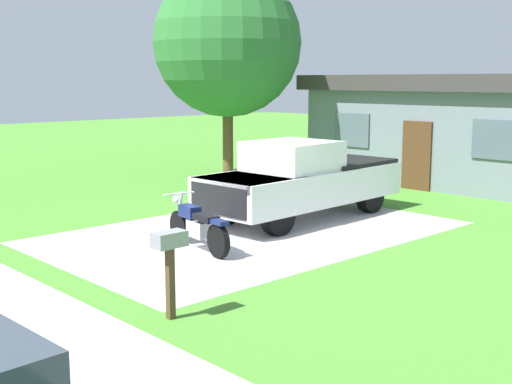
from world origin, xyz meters
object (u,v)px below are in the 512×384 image
(motorcycle, at_px, (198,226))
(mailbox, at_px, (170,251))
(shade_tree, at_px, (227,43))
(neighbor_house, at_px, (461,127))
(pickup_truck, at_px, (304,179))

(motorcycle, height_order, mailbox, mailbox)
(shade_tree, bearing_deg, neighbor_house, 39.76)
(mailbox, bearing_deg, neighbor_house, 105.12)
(motorcycle, bearing_deg, neighbor_house, 95.51)
(neighbor_house, bearing_deg, shade_tree, -140.24)
(mailbox, distance_m, neighbor_house, 15.24)
(motorcycle, bearing_deg, shade_tree, 135.47)
(motorcycle, relative_size, shade_tree, 0.31)
(mailbox, relative_size, shade_tree, 0.18)
(shade_tree, bearing_deg, pickup_truck, -26.10)
(mailbox, xyz_separation_m, shade_tree, (-9.94, 9.73, 3.59))
(shade_tree, bearing_deg, motorcycle, -44.53)
(motorcycle, relative_size, mailbox, 1.75)
(motorcycle, distance_m, shade_tree, 10.80)
(motorcycle, height_order, pickup_truck, pickup_truck)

